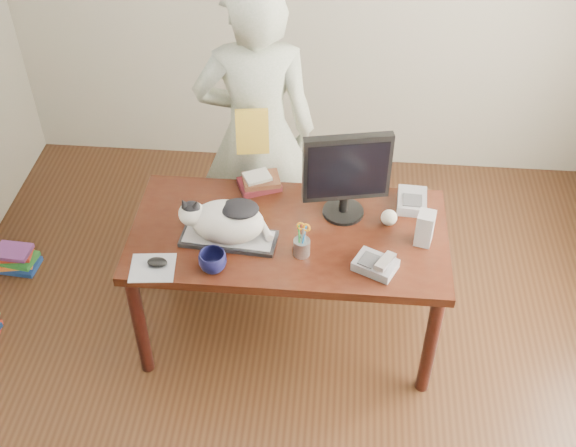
{
  "coord_description": "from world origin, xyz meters",
  "views": [
    {
      "loc": [
        0.23,
        -2.08,
        3.2
      ],
      "look_at": [
        0.0,
        0.55,
        0.85
      ],
      "focal_mm": 45.0,
      "sensor_mm": 36.0,
      "label": 1
    }
  ],
  "objects_px": {
    "pen_cup": "(302,246)",
    "speaker": "(425,228)",
    "keyboard": "(229,238)",
    "cat": "(224,220)",
    "phone": "(376,264)",
    "coffee_mug": "(213,261)",
    "baseball": "(389,218)",
    "book_stack": "(260,182)",
    "person": "(257,134)",
    "mouse": "(157,262)",
    "book_pile_b": "(17,258)",
    "desk": "(290,242)",
    "monitor": "(347,173)",
    "calculator": "(412,201)"
  },
  "relations": [
    {
      "from": "baseball",
      "to": "calculator",
      "type": "distance_m",
      "value": 0.2
    },
    {
      "from": "mouse",
      "to": "book_pile_b",
      "type": "distance_m",
      "value": 1.46
    },
    {
      "from": "desk",
      "to": "phone",
      "type": "relative_size",
      "value": 6.79
    },
    {
      "from": "monitor",
      "to": "coffee_mug",
      "type": "xyz_separation_m",
      "value": [
        -0.61,
        -0.45,
        -0.23
      ]
    },
    {
      "from": "speaker",
      "to": "keyboard",
      "type": "bearing_deg",
      "value": -161.81
    },
    {
      "from": "phone",
      "to": "pen_cup",
      "type": "bearing_deg",
      "value": -165.38
    },
    {
      "from": "desk",
      "to": "cat",
      "type": "xyz_separation_m",
      "value": [
        -0.31,
        -0.17,
        0.28
      ]
    },
    {
      "from": "keyboard",
      "to": "cat",
      "type": "relative_size",
      "value": 1.04
    },
    {
      "from": "desk",
      "to": "keyboard",
      "type": "bearing_deg",
      "value": -150.03
    },
    {
      "from": "calculator",
      "to": "keyboard",
      "type": "bearing_deg",
      "value": -155.44
    },
    {
      "from": "pen_cup",
      "to": "calculator",
      "type": "xyz_separation_m",
      "value": [
        0.55,
        0.42,
        -0.03
      ]
    },
    {
      "from": "desk",
      "to": "person",
      "type": "xyz_separation_m",
      "value": [
        -0.23,
        0.52,
        0.31
      ]
    },
    {
      "from": "phone",
      "to": "book_stack",
      "type": "relative_size",
      "value": 0.91
    },
    {
      "from": "keyboard",
      "to": "book_stack",
      "type": "xyz_separation_m",
      "value": [
        0.11,
        0.44,
        0.02
      ]
    },
    {
      "from": "monitor",
      "to": "calculator",
      "type": "distance_m",
      "value": 0.45
    },
    {
      "from": "pen_cup",
      "to": "monitor",
      "type": "bearing_deg",
      "value": 57.4
    },
    {
      "from": "speaker",
      "to": "phone",
      "type": "bearing_deg",
      "value": -124.19
    },
    {
      "from": "cat",
      "to": "person",
      "type": "distance_m",
      "value": 0.7
    },
    {
      "from": "calculator",
      "to": "book_pile_b",
      "type": "distance_m",
      "value": 2.45
    },
    {
      "from": "desk",
      "to": "book_pile_b",
      "type": "relative_size",
      "value": 6.2
    },
    {
      "from": "cat",
      "to": "speaker",
      "type": "relative_size",
      "value": 2.58
    },
    {
      "from": "person",
      "to": "book_pile_b",
      "type": "xyz_separation_m",
      "value": [
        -1.49,
        -0.25,
        -0.84
      ]
    },
    {
      "from": "cat",
      "to": "phone",
      "type": "distance_m",
      "value": 0.76
    },
    {
      "from": "coffee_mug",
      "to": "person",
      "type": "height_order",
      "value": "person"
    },
    {
      "from": "phone",
      "to": "person",
      "type": "bearing_deg",
      "value": 154.5
    },
    {
      "from": "mouse",
      "to": "book_pile_b",
      "type": "bearing_deg",
      "value": 143.72
    },
    {
      "from": "monitor",
      "to": "baseball",
      "type": "distance_m",
      "value": 0.33
    },
    {
      "from": "coffee_mug",
      "to": "mouse",
      "type": "bearing_deg",
      "value": 179.54
    },
    {
      "from": "monitor",
      "to": "person",
      "type": "bearing_deg",
      "value": 126.2
    },
    {
      "from": "cat",
      "to": "coffee_mug",
      "type": "distance_m",
      "value": 0.22
    },
    {
      "from": "desk",
      "to": "speaker",
      "type": "bearing_deg",
      "value": -8.05
    },
    {
      "from": "keyboard",
      "to": "baseball",
      "type": "distance_m",
      "value": 0.82
    },
    {
      "from": "keyboard",
      "to": "coffee_mug",
      "type": "bearing_deg",
      "value": -97.44
    },
    {
      "from": "monitor",
      "to": "coffee_mug",
      "type": "bearing_deg",
      "value": -155.57
    },
    {
      "from": "keyboard",
      "to": "book_stack",
      "type": "bearing_deg",
      "value": 81.07
    },
    {
      "from": "calculator",
      "to": "desk",
      "type": "bearing_deg",
      "value": -160.07
    },
    {
      "from": "monitor",
      "to": "pen_cup",
      "type": "distance_m",
      "value": 0.43
    },
    {
      "from": "monitor",
      "to": "book_pile_b",
      "type": "height_order",
      "value": "monitor"
    },
    {
      "from": "pen_cup",
      "to": "speaker",
      "type": "distance_m",
      "value": 0.61
    },
    {
      "from": "phone",
      "to": "coffee_mug",
      "type": "bearing_deg",
      "value": -149.11
    },
    {
      "from": "cat",
      "to": "book_stack",
      "type": "relative_size",
      "value": 1.81
    },
    {
      "from": "mouse",
      "to": "book_pile_b",
      "type": "xyz_separation_m",
      "value": [
        -1.11,
        0.64,
        -0.7
      ]
    },
    {
      "from": "coffee_mug",
      "to": "baseball",
      "type": "relative_size",
      "value": 1.6
    },
    {
      "from": "pen_cup",
      "to": "baseball",
      "type": "xyz_separation_m",
      "value": [
        0.43,
        0.26,
        -0.02
      ]
    },
    {
      "from": "keyboard",
      "to": "monitor",
      "type": "height_order",
      "value": "monitor"
    },
    {
      "from": "book_stack",
      "to": "speaker",
      "type": "bearing_deg",
      "value": -42.9
    },
    {
      "from": "cat",
      "to": "book_stack",
      "type": "distance_m",
      "value": 0.46
    },
    {
      "from": "pen_cup",
      "to": "person",
      "type": "distance_m",
      "value": 0.82
    },
    {
      "from": "baseball",
      "to": "pen_cup",
      "type": "bearing_deg",
      "value": -148.6
    },
    {
      "from": "book_pile_b",
      "to": "calculator",
      "type": "bearing_deg",
      "value": -2.15
    }
  ]
}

